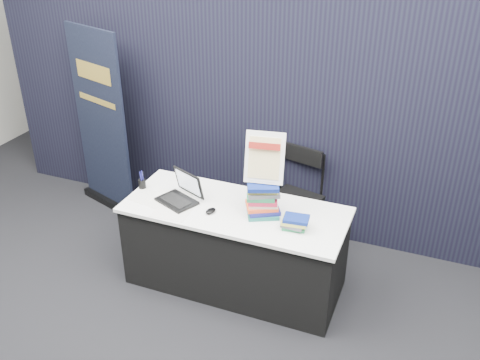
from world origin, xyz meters
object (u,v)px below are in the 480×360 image
at_px(pullup_banner, 102,133).
at_px(stacking_chair, 296,194).
at_px(laptop, 179,194).
at_px(book_stack_short, 295,223).
at_px(book_stack_tall, 262,199).
at_px(info_sign, 265,158).
at_px(display_table, 235,247).

distance_m(pullup_banner, stacking_chair, 2.06).
height_order(laptop, book_stack_short, laptop).
height_order(book_stack_tall, info_sign, info_sign).
bearing_deg(book_stack_short, display_table, 169.11).
relative_size(display_table, book_stack_tall, 6.40).
relative_size(info_sign, pullup_banner, 0.21).
xyz_separation_m(laptop, pullup_banner, (-1.27, 0.76, 0.03)).
xyz_separation_m(book_stack_short, stacking_chair, (-0.24, 0.89, -0.28)).
xyz_separation_m(book_stack_tall, pullup_banner, (-1.98, 0.72, -0.05)).
height_order(laptop, pullup_banner, pullup_banner).
bearing_deg(laptop, book_stack_short, 20.00).
bearing_deg(pullup_banner, display_table, -3.56).
distance_m(laptop, book_stack_short, 1.00).
bearing_deg(info_sign, pullup_banner, 150.58).
xyz_separation_m(display_table, book_stack_tall, (0.23, -0.00, 0.51)).
xyz_separation_m(laptop, book_stack_tall, (0.71, 0.04, 0.08)).
bearing_deg(info_sign, display_table, 176.16).
bearing_deg(book_stack_short, book_stack_tall, 161.87).
bearing_deg(info_sign, laptop, 175.73).
relative_size(book_stack_tall, pullup_banner, 0.15).
bearing_deg(book_stack_short, laptop, 176.91).
height_order(book_stack_tall, stacking_chair, book_stack_tall).
height_order(display_table, book_stack_tall, book_stack_tall).
distance_m(info_sign, stacking_chair, 1.04).
xyz_separation_m(laptop, info_sign, (0.71, 0.07, 0.42)).
height_order(pullup_banner, stacking_chair, pullup_banner).
bearing_deg(laptop, display_table, 28.76).
bearing_deg(display_table, pullup_banner, 157.66).
xyz_separation_m(laptop, stacking_chair, (0.76, 0.84, -0.29)).
height_order(laptop, stacking_chair, laptop).
distance_m(laptop, info_sign, 0.83).
height_order(book_stack_short, stacking_chair, stacking_chair).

